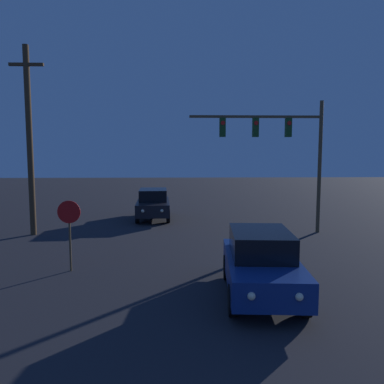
{
  "coord_description": "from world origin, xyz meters",
  "views": [
    {
      "loc": [
        -0.44,
        -0.42,
        3.88
      ],
      "look_at": [
        0.0,
        13.51,
        2.44
      ],
      "focal_mm": 35.0,
      "sensor_mm": 36.0,
      "label": 1
    }
  ],
  "objects_px": {
    "car_far": "(153,204)",
    "stop_sign": "(69,222)",
    "traffic_signal_mast": "(282,142)",
    "utility_pole": "(30,139)",
    "car_near": "(261,262)"
  },
  "relations": [
    {
      "from": "traffic_signal_mast",
      "to": "stop_sign",
      "type": "bearing_deg",
      "value": -145.79
    },
    {
      "from": "car_near",
      "to": "utility_pole",
      "type": "bearing_deg",
      "value": -36.56
    },
    {
      "from": "car_near",
      "to": "utility_pole",
      "type": "relative_size",
      "value": 0.5
    },
    {
      "from": "car_far",
      "to": "utility_pole",
      "type": "xyz_separation_m",
      "value": [
        -5.43,
        -4.24,
        3.65
      ]
    },
    {
      "from": "traffic_signal_mast",
      "to": "utility_pole",
      "type": "bearing_deg",
      "value": -179.45
    },
    {
      "from": "car_near",
      "to": "stop_sign",
      "type": "bearing_deg",
      "value": -17.13
    },
    {
      "from": "stop_sign",
      "to": "utility_pole",
      "type": "height_order",
      "value": "utility_pole"
    },
    {
      "from": "traffic_signal_mast",
      "to": "stop_sign",
      "type": "height_order",
      "value": "traffic_signal_mast"
    },
    {
      "from": "car_near",
      "to": "stop_sign",
      "type": "xyz_separation_m",
      "value": [
        -5.85,
        2.28,
        0.74
      ]
    },
    {
      "from": "car_far",
      "to": "stop_sign",
      "type": "bearing_deg",
      "value": 75.61
    },
    {
      "from": "utility_pole",
      "to": "stop_sign",
      "type": "bearing_deg",
      "value": -59.04
    },
    {
      "from": "traffic_signal_mast",
      "to": "utility_pole",
      "type": "height_order",
      "value": "utility_pole"
    },
    {
      "from": "utility_pole",
      "to": "car_far",
      "type": "bearing_deg",
      "value": 37.93
    },
    {
      "from": "car_near",
      "to": "car_far",
      "type": "distance_m",
      "value": 12.78
    },
    {
      "from": "car_far",
      "to": "stop_sign",
      "type": "xyz_separation_m",
      "value": [
        -2.02,
        -9.92,
        0.74
      ]
    }
  ]
}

